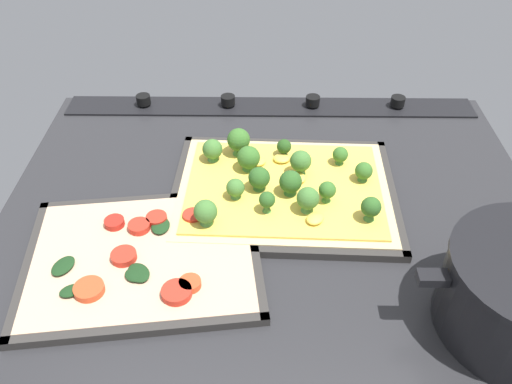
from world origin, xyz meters
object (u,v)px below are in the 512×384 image
object	(u,v)px
broccoli_pizza	(281,184)
baking_tray_back	(143,259)
baking_tray_front	(284,193)
veggie_pizza_back	(142,256)

from	to	relation	value
broccoli_pizza	baking_tray_back	distance (cm)	24.64
baking_tray_front	veggie_pizza_back	distance (cm)	24.96
baking_tray_front	baking_tray_back	size ratio (longest dim) A/B	1.04
baking_tray_back	veggie_pizza_back	xyz separation A→B (cm)	(0.05, 0.13, 0.72)
baking_tray_front	veggie_pizza_back	bearing A→B (deg)	36.29
baking_tray_front	broccoli_pizza	bearing A→B (deg)	-26.43
baking_tray_back	veggie_pizza_back	world-z (taller)	veggie_pizza_back
baking_tray_front	baking_tray_back	world-z (taller)	same
baking_tray_front	broccoli_pizza	world-z (taller)	broccoli_pizza
baking_tray_front	broccoli_pizza	size ratio (longest dim) A/B	1.07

